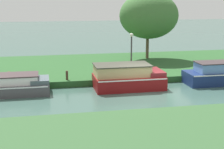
# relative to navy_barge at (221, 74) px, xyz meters

# --- Properties ---
(ground_plane) EXTENTS (120.00, 120.00, 0.00)m
(ground_plane) POSITION_rel_navy_barge_xyz_m (-5.40, -1.20, -0.62)
(ground_plane) COLOR #39584E
(riverbank_far) EXTENTS (72.00, 10.00, 0.40)m
(riverbank_far) POSITION_rel_navy_barge_xyz_m (-5.40, 5.80, -0.42)
(riverbank_far) COLOR #275226
(riverbank_far) RESTS_ON ground_plane
(navy_barge) EXTENTS (4.61, 1.87, 1.43)m
(navy_barge) POSITION_rel_navy_barge_xyz_m (0.00, 0.00, 0.00)
(navy_barge) COLOR navy
(navy_barge) RESTS_ON ground_plane
(maroon_cruiser) EXTENTS (4.22, 2.34, 1.51)m
(maroon_cruiser) POSITION_rel_navy_barge_xyz_m (-6.19, 0.00, 0.06)
(maroon_cruiser) COLOR maroon
(maroon_cruiser) RESTS_ON ground_plane
(willow_tree_left) EXTENTS (4.88, 3.91, 5.46)m
(willow_tree_left) POSITION_rel_navy_barge_xyz_m (-2.59, 7.45, 3.34)
(willow_tree_left) COLOR brown
(willow_tree_left) RESTS_ON riverbank_far
(lamp_post) EXTENTS (0.24, 0.24, 2.73)m
(lamp_post) POSITION_rel_navy_barge_xyz_m (-5.38, 2.28, 1.51)
(lamp_post) COLOR #333338
(lamp_post) RESTS_ON riverbank_far
(mooring_post_near) EXTENTS (0.15, 0.15, 0.57)m
(mooring_post_near) POSITION_rel_navy_barge_xyz_m (-9.79, 1.23, 0.06)
(mooring_post_near) COLOR #472F23
(mooring_post_near) RESTS_ON riverbank_far
(mooring_post_far) EXTENTS (0.17, 0.17, 0.68)m
(mooring_post_far) POSITION_rel_navy_barge_xyz_m (-13.28, 1.23, 0.12)
(mooring_post_far) COLOR #483C28
(mooring_post_far) RESTS_ON riverbank_far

